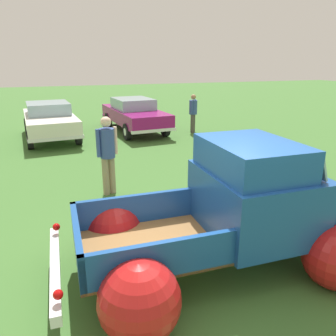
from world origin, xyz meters
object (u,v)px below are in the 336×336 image
at_px(show_car_1, 134,114).
at_px(spectator_0, 107,150).
at_px(vintage_pickup_truck, 237,218).
at_px(show_car_0, 50,119).
at_px(spectator_1, 193,111).

height_order(show_car_1, spectator_0, spectator_0).
bearing_deg(vintage_pickup_truck, show_car_0, 105.31).
relative_size(vintage_pickup_truck, show_car_0, 1.03).
bearing_deg(vintage_pickup_truck, spectator_0, 112.40).
bearing_deg(show_car_1, spectator_1, 60.14).
xyz_separation_m(vintage_pickup_truck, show_car_0, (-2.50, 10.02, 0.03)).
distance_m(vintage_pickup_truck, spectator_0, 3.71).
bearing_deg(spectator_1, vintage_pickup_truck, -67.57).
relative_size(show_car_1, spectator_1, 2.91).
xyz_separation_m(vintage_pickup_truck, spectator_1, (3.36, 9.22, 0.17)).
distance_m(vintage_pickup_truck, show_car_1, 10.38).
relative_size(show_car_1, spectator_0, 2.61).
bearing_deg(show_car_0, spectator_0, 5.93).
distance_m(show_car_0, spectator_1, 5.92).
bearing_deg(show_car_0, show_car_1, 90.78).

